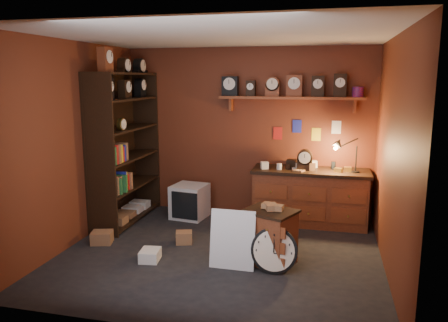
% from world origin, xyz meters
% --- Properties ---
extents(floor, '(4.00, 4.00, 0.00)m').
position_xyz_m(floor, '(0.00, 0.00, 0.00)').
color(floor, black).
rests_on(floor, ground).
extents(room_shell, '(4.02, 3.62, 2.71)m').
position_xyz_m(room_shell, '(0.04, 0.11, 1.72)').
color(room_shell, maroon).
rests_on(room_shell, ground).
extents(shelving_unit, '(0.47, 1.60, 2.58)m').
position_xyz_m(shelving_unit, '(-1.79, 0.98, 1.25)').
color(shelving_unit, black).
rests_on(shelving_unit, ground).
extents(workbench, '(1.75, 0.66, 1.36)m').
position_xyz_m(workbench, '(1.05, 1.47, 0.47)').
color(workbench, brown).
rests_on(workbench, ground).
extents(low_cabinet, '(0.73, 0.68, 0.75)m').
position_xyz_m(low_cabinet, '(0.65, -0.13, 0.36)').
color(low_cabinet, brown).
rests_on(low_cabinet, ground).
extents(big_round_clock, '(0.54, 0.17, 0.54)m').
position_xyz_m(big_round_clock, '(0.74, -0.39, 0.26)').
color(big_round_clock, black).
rests_on(big_round_clock, ground).
extents(white_panel, '(0.54, 0.15, 0.71)m').
position_xyz_m(white_panel, '(0.24, -0.37, 0.00)').
color(white_panel, silver).
rests_on(white_panel, ground).
extents(mini_fridge, '(0.58, 0.60, 0.53)m').
position_xyz_m(mini_fridge, '(-0.84, 1.32, 0.27)').
color(mini_fridge, silver).
rests_on(mini_fridge, ground).
extents(floor_box_a, '(0.32, 0.29, 0.17)m').
position_xyz_m(floor_box_a, '(-1.65, -0.04, 0.08)').
color(floor_box_a, '#936440').
rests_on(floor_box_a, ground).
extents(floor_box_b, '(0.27, 0.30, 0.14)m').
position_xyz_m(floor_box_b, '(-0.79, -0.42, 0.07)').
color(floor_box_b, white).
rests_on(floor_box_b, ground).
extents(floor_box_c, '(0.26, 0.24, 0.16)m').
position_xyz_m(floor_box_c, '(-0.56, 0.22, 0.08)').
color(floor_box_c, '#936440').
rests_on(floor_box_c, ground).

